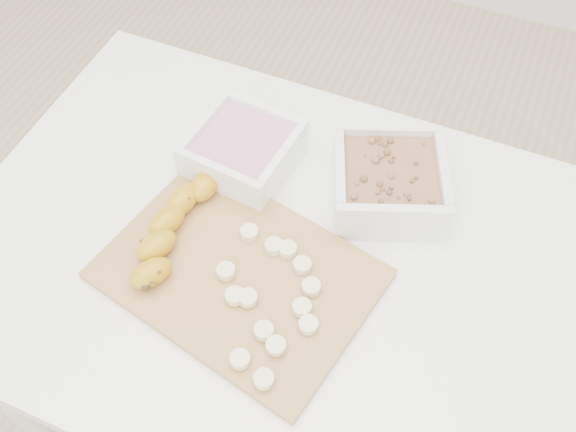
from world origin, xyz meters
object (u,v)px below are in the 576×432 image
at_px(table, 281,284).
at_px(bowl_yogurt, 243,150).
at_px(bowl_granola, 389,182).
at_px(banana, 173,228).
at_px(cutting_board, 239,274).

relative_size(table, bowl_yogurt, 5.81).
relative_size(table, bowl_granola, 4.53).
distance_m(bowl_yogurt, banana, 0.18).
xyz_separation_m(table, banana, (-0.16, -0.04, 0.13)).
distance_m(table, bowl_granola, 0.24).
bearing_deg(cutting_board, banana, 170.03).
height_order(bowl_yogurt, cutting_board, bowl_yogurt).
relative_size(bowl_granola, banana, 0.98).
bearing_deg(bowl_granola, bowl_yogurt, -173.19).
bearing_deg(bowl_yogurt, banana, -100.49).
bearing_deg(bowl_granola, banana, -142.95).
xyz_separation_m(bowl_yogurt, cutting_board, (0.08, -0.20, -0.03)).
bearing_deg(table, cutting_board, -123.74).
bearing_deg(bowl_granola, cutting_board, -124.53).
relative_size(table, cutting_board, 2.63).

